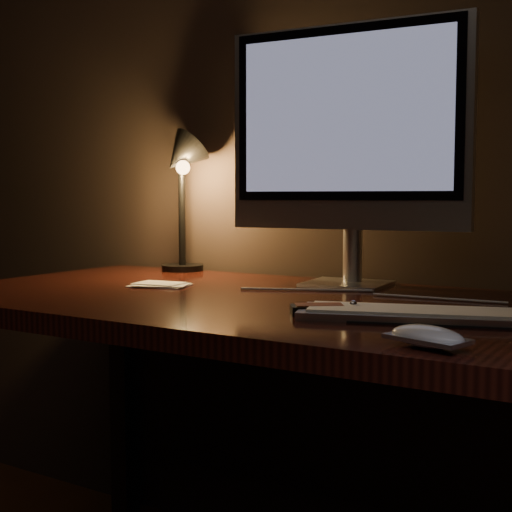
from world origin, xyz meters
The scene contains 9 objects.
desk centered at (0.00, 1.93, 0.62)m, with size 1.60×0.75×0.75m.
monitor centered at (0.00, 2.12, 1.10)m, with size 0.57×0.18×0.60m.
keyboard centered at (0.32, 1.78, 0.76)m, with size 0.47×0.13×0.02m, color silver.
mousepad centered at (0.29, 1.81, 0.75)m, with size 0.26×0.21×0.00m, color black.
mouse centered at (0.37, 1.55, 0.76)m, with size 0.11×0.06×0.02m, color white.
media_remote centered at (0.14, 1.74, 0.76)m, with size 0.14×0.11×0.02m.
papers centered at (-0.37, 1.89, 0.75)m, with size 0.13×0.09×0.01m, color white.
desk_lamp centered at (-0.51, 2.16, 1.01)m, with size 0.18×0.20×0.39m.
cable centered at (0.10, 1.99, 0.75)m, with size 0.00×0.00×0.56m, color white.
Camera 1 is at (0.68, 0.60, 0.96)m, focal length 50.00 mm.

